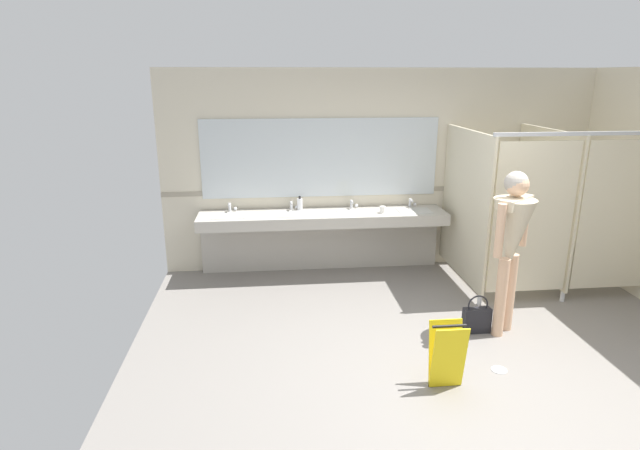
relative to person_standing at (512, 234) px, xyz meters
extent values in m
cube|color=gray|center=(-0.71, -0.58, -1.10)|extent=(5.94, 5.83, 0.10)
cube|color=beige|center=(-0.71, 2.10, 0.26)|extent=(5.94, 0.12, 2.60)
cube|color=#9E937F|center=(-0.71, 2.03, 0.00)|extent=(5.94, 0.01, 0.06)
cube|color=#B2ADA3|center=(-1.64, 1.74, -0.28)|extent=(3.14, 0.56, 0.14)
cube|color=#B2ADA3|center=(-1.64, 1.98, -0.70)|extent=(3.14, 0.08, 0.70)
cube|color=beige|center=(-2.82, 1.71, -0.26)|extent=(0.42, 0.31, 0.11)
cylinder|color=silver|center=(-2.82, 1.93, -0.15)|extent=(0.04, 0.04, 0.11)
cylinder|color=silver|center=(-2.82, 1.87, -0.11)|extent=(0.03, 0.11, 0.03)
sphere|color=silver|center=(-2.75, 1.94, -0.18)|extent=(0.04, 0.04, 0.04)
cube|color=beige|center=(-2.03, 1.71, -0.26)|extent=(0.42, 0.31, 0.11)
cylinder|color=silver|center=(-2.03, 1.93, -0.15)|extent=(0.04, 0.04, 0.11)
cylinder|color=silver|center=(-2.03, 1.87, -0.11)|extent=(0.03, 0.11, 0.03)
sphere|color=silver|center=(-1.96, 1.94, -0.18)|extent=(0.04, 0.04, 0.04)
cube|color=beige|center=(-1.25, 1.71, -0.26)|extent=(0.42, 0.31, 0.11)
cylinder|color=silver|center=(-1.25, 1.93, -0.15)|extent=(0.04, 0.04, 0.11)
cylinder|color=silver|center=(-1.25, 1.87, -0.11)|extent=(0.03, 0.11, 0.03)
sphere|color=silver|center=(-1.18, 1.94, -0.18)|extent=(0.04, 0.04, 0.04)
cube|color=beige|center=(-0.46, 1.71, -0.26)|extent=(0.42, 0.31, 0.11)
cylinder|color=silver|center=(-0.46, 1.93, -0.15)|extent=(0.04, 0.04, 0.11)
cylinder|color=silver|center=(-0.46, 1.87, -0.11)|extent=(0.03, 0.11, 0.03)
sphere|color=silver|center=(-0.39, 1.94, -0.18)|extent=(0.04, 0.04, 0.04)
cube|color=silver|center=(-1.64, 2.02, 0.44)|extent=(3.04, 0.02, 1.00)
cube|color=beige|center=(0.03, 1.30, -0.03)|extent=(0.03, 1.44, 1.78)
cylinder|color=silver|center=(0.03, 0.63, -0.99)|extent=(0.05, 0.05, 0.12)
cube|color=beige|center=(1.02, 1.30, -0.03)|extent=(0.03, 1.44, 1.78)
cylinder|color=silver|center=(1.02, 0.63, -0.99)|extent=(0.05, 0.05, 0.12)
cube|color=beige|center=(2.01, 1.30, -0.03)|extent=(0.03, 1.44, 1.78)
cube|color=beige|center=(0.53, 0.60, -0.03)|extent=(0.91, 0.03, 1.68)
cube|color=beige|center=(1.52, 0.60, -0.03)|extent=(0.91, 0.03, 1.68)
cube|color=#B7BABF|center=(1.02, 0.60, 0.88)|extent=(2.04, 0.04, 0.04)
cylinder|color=#DBAD89|center=(0.07, 0.05, -0.64)|extent=(0.11, 0.11, 0.81)
cylinder|color=#DBAD89|center=(-0.07, -0.06, -0.64)|extent=(0.11, 0.11, 0.81)
cone|color=beige|center=(0.00, 0.00, -0.01)|extent=(0.56, 0.56, 0.69)
cube|color=beige|center=(0.00, 0.00, 0.31)|extent=(0.44, 0.40, 0.10)
cylinder|color=#DBAD89|center=(0.20, 0.15, 0.08)|extent=(0.08, 0.08, 0.52)
cylinder|color=#DBAD89|center=(-0.20, -0.15, 0.08)|extent=(0.08, 0.08, 0.52)
sphere|color=#DBAD89|center=(0.00, 0.00, 0.48)|extent=(0.22, 0.22, 0.22)
sphere|color=#A59E93|center=(-0.01, 0.01, 0.49)|extent=(0.22, 0.22, 0.22)
cube|color=black|center=(-0.26, 0.02, -0.92)|extent=(0.28, 0.10, 0.26)
torus|color=black|center=(-0.26, 0.02, -0.75)|extent=(0.21, 0.02, 0.21)
cylinder|color=white|center=(-1.92, 1.91, -0.13)|extent=(0.07, 0.07, 0.15)
cylinder|color=black|center=(-1.92, 1.91, -0.04)|extent=(0.03, 0.03, 0.04)
cylinder|color=white|center=(-0.89, 1.65, -0.16)|extent=(0.07, 0.07, 0.09)
cube|color=yellow|center=(-0.89, -0.91, -0.76)|extent=(0.28, 0.10, 0.57)
cube|color=yellow|center=(-0.89, -0.82, -0.76)|extent=(0.28, 0.10, 0.57)
cylinder|color=black|center=(-0.89, -0.87, -0.49)|extent=(0.28, 0.02, 0.02)
cylinder|color=#B7BABF|center=(-0.33, -0.68, -1.04)|extent=(0.14, 0.14, 0.01)
camera|label=1|loc=(-2.32, -4.50, 1.46)|focal=28.83mm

